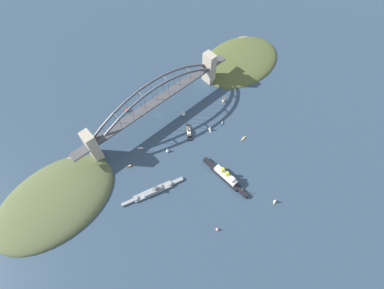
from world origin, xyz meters
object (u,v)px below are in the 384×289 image
(ocean_liner, at_px, (225,176))
(small_boat_3, at_px, (243,138))
(small_boat_4, at_px, (222,123))
(small_boat_6, at_px, (140,148))
(seaplane_taxiing_near_bridge, at_px, (127,110))
(small_boat_8, at_px, (210,128))
(harbor_ferry_steamer, at_px, (189,132))
(small_boat_5, at_px, (183,113))
(naval_cruiser, at_px, (153,191))
(small_boat_1, at_px, (224,99))
(small_boat_7, at_px, (217,229))
(small_boat_9, at_px, (275,201))
(small_boat_2, at_px, (130,166))
(small_boat_0, at_px, (167,150))
(harbor_arch_bridge, at_px, (156,102))

(ocean_liner, xyz_separation_m, small_boat_3, (-66.57, -26.41, -4.85))
(ocean_liner, relative_size, small_boat_4, 8.73)
(small_boat_6, bearing_deg, seaplane_taxiing_near_bridge, -110.96)
(small_boat_6, distance_m, small_boat_8, 107.96)
(harbor_ferry_steamer, relative_size, small_boat_5, 2.12)
(seaplane_taxiing_near_bridge, distance_m, small_boat_5, 89.83)
(naval_cruiser, xyz_separation_m, small_boat_1, (-181.41, -46.49, 3.21))
(ocean_liner, xyz_separation_m, small_boat_7, (58.04, 43.18, -2.64))
(small_boat_8, xyz_separation_m, small_boat_9, (16.59, 139.79, -0.43))
(small_boat_2, height_order, small_boat_5, small_boat_5)
(ocean_liner, xyz_separation_m, small_boat_0, (31.34, -85.58, -1.44))
(small_boat_0, height_order, small_boat_5, small_boat_5)
(harbor_ferry_steamer, distance_m, small_boat_2, 99.39)
(small_boat_5, bearing_deg, small_boat_0, 29.25)
(small_boat_2, height_order, small_boat_3, small_boat_2)
(small_boat_1, bearing_deg, naval_cruiser, 14.37)
(small_boat_0, distance_m, small_boat_2, 56.82)
(harbor_arch_bridge, distance_m, seaplane_taxiing_near_bridge, 57.21)
(small_boat_2, bearing_deg, seaplane_taxiing_near_bridge, -123.18)
(small_boat_2, height_order, small_boat_4, small_boat_2)
(small_boat_8, bearing_deg, small_boat_1, -155.56)
(small_boat_7, bearing_deg, small_boat_8, -130.67)
(small_boat_3, relative_size, small_boat_6, 1.37)
(harbor_ferry_steamer, bearing_deg, small_boat_4, 156.05)
(small_boat_7, bearing_deg, small_boat_4, -137.50)
(naval_cruiser, height_order, small_boat_5, naval_cruiser)
(small_boat_1, height_order, small_boat_4, small_boat_1)
(seaplane_taxiing_near_bridge, height_order, small_boat_9, small_boat_9)
(small_boat_7, distance_m, small_boat_9, 85.60)
(small_boat_6, bearing_deg, small_boat_0, 130.42)
(harbor_ferry_steamer, xyz_separation_m, small_boat_7, (71.05, 132.20, 0.60))
(seaplane_taxiing_near_bridge, bearing_deg, small_boat_4, 128.21)
(harbor_arch_bridge, relative_size, seaplane_taxiing_near_bridge, 29.53)
(small_boat_6, bearing_deg, small_boat_7, 89.87)
(small_boat_1, relative_size, small_boat_4, 1.38)
(small_boat_3, distance_m, small_boat_6, 153.45)
(small_boat_8, bearing_deg, small_boat_6, -24.77)
(seaplane_taxiing_near_bridge, bearing_deg, small_boat_8, 121.95)
(harbor_arch_bridge, height_order, seaplane_taxiing_near_bridge, harbor_arch_bridge)
(naval_cruiser, relative_size, small_boat_4, 9.43)
(small_boat_2, distance_m, small_boat_5, 116.40)
(ocean_liner, bearing_deg, small_boat_4, -132.88)
(small_boat_4, relative_size, small_boat_5, 0.71)
(small_boat_5, bearing_deg, small_boat_9, 88.20)
(seaplane_taxiing_near_bridge, bearing_deg, small_boat_7, 83.29)
(ocean_liner, distance_m, small_boat_3, 71.78)
(harbor_ferry_steamer, distance_m, small_boat_4, 53.97)
(small_boat_2, bearing_deg, ocean_liner, 129.73)
(small_boat_7, xyz_separation_m, small_boat_8, (-98.34, -114.45, 1.72))
(seaplane_taxiing_near_bridge, height_order, small_boat_6, seaplane_taxiing_near_bridge)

